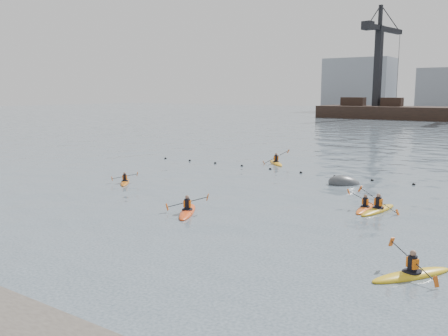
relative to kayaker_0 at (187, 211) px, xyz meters
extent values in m
plane|color=#36424F|center=(1.62, -6.76, -0.11)|extent=(400.00, 400.00, 0.00)
sphere|color=black|center=(-15.38, 15.74, -0.08)|extent=(0.24, 0.24, 0.24)
sphere|color=black|center=(-12.38, 15.90, -0.08)|extent=(0.24, 0.24, 0.24)
sphere|color=black|center=(-9.38, 15.99, -0.08)|extent=(0.24, 0.24, 0.24)
sphere|color=black|center=(-6.38, 15.96, -0.08)|extent=(0.24, 0.24, 0.24)
sphere|color=black|center=(-3.38, 15.83, -0.08)|extent=(0.24, 0.24, 0.24)
sphere|color=black|center=(-0.38, 15.66, -0.08)|extent=(0.24, 0.24, 0.24)
sphere|color=black|center=(2.62, 15.53, -0.08)|extent=(0.24, 0.24, 0.24)
sphere|color=black|center=(5.62, 15.50, -0.08)|extent=(0.24, 0.24, 0.24)
sphere|color=black|center=(8.62, 15.59, -0.08)|extent=(0.24, 0.24, 0.24)
cube|color=black|center=(-26.38, 103.24, 4.09)|extent=(6.00, 3.00, 2.20)
cube|color=black|center=(-16.38, 103.24, 4.09)|extent=(5.00, 3.00, 2.20)
cube|color=black|center=(-20.38, 103.24, 12.99)|extent=(1.85, 1.85, 20.00)
cube|color=black|center=(-19.91, 105.90, 22.39)|extent=(4.31, 17.93, 1.20)
cube|color=black|center=(-21.47, 97.04, 22.39)|extent=(2.62, 2.94, 2.00)
cube|color=black|center=(-20.38, 103.24, 25.49)|extent=(0.93, 0.93, 5.00)
cube|color=gray|center=(-38.38, 143.24, 8.89)|extent=(22.00, 14.00, 18.00)
ellipsoid|color=#ED4916|center=(0.00, 0.00, -0.07)|extent=(2.39, 3.48, 0.36)
cylinder|color=black|center=(0.00, 0.00, 0.08)|extent=(0.92, 0.92, 0.07)
cylinder|color=black|center=(0.00, 0.00, 0.40)|extent=(0.34, 0.34, 0.58)
cube|color=orange|center=(0.00, 0.00, 0.42)|extent=(0.47, 0.41, 0.38)
sphere|color=#8C6651|center=(0.00, 0.00, 0.79)|extent=(0.24, 0.24, 0.24)
cylinder|color=black|center=(0.00, 0.00, 0.51)|extent=(2.10, 1.21, 0.69)
cube|color=#D85914|center=(-1.00, -0.56, 0.21)|extent=(0.21, 0.21, 0.38)
cube|color=#D85914|center=(1.00, 0.56, 0.81)|extent=(0.21, 0.21, 0.38)
ellipsoid|color=yellow|center=(12.61, -2.64, -0.07)|extent=(2.60, 3.35, 0.36)
cylinder|color=black|center=(12.61, -2.64, 0.08)|extent=(0.93, 0.93, 0.07)
cylinder|color=black|center=(12.61, -2.64, 0.39)|extent=(0.33, 0.33, 0.58)
cube|color=orange|center=(12.61, -2.64, 0.41)|extent=(0.47, 0.43, 0.38)
sphere|color=#8C6651|center=(12.61, -2.64, 0.78)|extent=(0.23, 0.23, 0.23)
cylinder|color=black|center=(12.61, -2.64, 0.50)|extent=(1.95, 1.35, 0.84)
cube|color=#D85914|center=(11.67, -2.00, 0.87)|extent=(0.23, 0.23, 0.38)
cube|color=#D85914|center=(13.55, -3.28, 0.13)|extent=(0.23, 0.23, 0.38)
ellipsoid|color=#C46312|center=(-9.36, 4.30, -0.07)|extent=(2.34, 2.59, 0.29)
cylinder|color=black|center=(-9.36, 4.30, 0.04)|extent=(0.77, 0.77, 0.05)
cylinder|color=black|center=(-9.36, 4.30, 0.30)|extent=(0.27, 0.27, 0.47)
cube|color=orange|center=(-9.36, 4.30, 0.32)|extent=(0.38, 0.36, 0.31)
sphere|color=#8C6651|center=(-9.36, 4.30, 0.62)|extent=(0.19, 0.19, 0.19)
cylinder|color=black|center=(-9.36, 4.30, 0.39)|extent=(1.52, 1.31, 0.38)
cube|color=#D85914|center=(-10.07, 3.70, 0.23)|extent=(0.16, 0.16, 0.31)
cube|color=#D85914|center=(-8.66, 4.90, 0.55)|extent=(0.16, 0.16, 0.31)
ellipsoid|color=gold|center=(8.73, 6.40, -0.06)|extent=(1.38, 3.71, 0.36)
cylinder|color=black|center=(8.73, 6.40, 0.08)|extent=(0.79, 0.79, 0.07)
cylinder|color=black|center=(8.73, 6.40, 0.40)|extent=(0.34, 0.34, 0.59)
cube|color=orange|center=(8.73, 6.40, 0.42)|extent=(0.45, 0.32, 0.39)
sphere|color=#8C6651|center=(8.73, 6.40, 0.80)|extent=(0.24, 0.24, 0.24)
cylinder|color=black|center=(8.73, 6.40, 0.51)|extent=(2.24, 0.46, 1.13)
cube|color=#D85914|center=(7.59, 6.61, 1.02)|extent=(0.24, 0.20, 0.37)
cube|color=#D85914|center=(9.87, 6.18, 0.01)|extent=(0.24, 0.20, 0.37)
ellipsoid|color=orange|center=(7.98, 6.40, -0.07)|extent=(0.80, 3.13, 0.31)
cylinder|color=black|center=(7.98, 6.40, 0.05)|extent=(0.61, 0.61, 0.06)
cylinder|color=black|center=(7.98, 6.40, 0.33)|extent=(0.29, 0.29, 0.50)
cube|color=orange|center=(7.98, 6.40, 0.35)|extent=(0.36, 0.23, 0.33)
sphere|color=#8C6651|center=(7.98, 6.40, 0.66)|extent=(0.20, 0.20, 0.20)
cylinder|color=black|center=(7.98, 6.40, 0.42)|extent=(1.96, 0.15, 0.89)
cube|color=#D85914|center=(8.97, 6.46, 0.02)|extent=(0.18, 0.15, 0.32)
cube|color=#D85914|center=(7.00, 6.35, 0.82)|extent=(0.18, 0.15, 0.32)
ellipsoid|color=orange|center=(-4.55, 19.10, -0.06)|extent=(2.99, 3.19, 0.36)
cylinder|color=black|center=(-4.55, 19.10, 0.08)|extent=(0.97, 0.97, 0.07)
cylinder|color=black|center=(-4.55, 19.10, 0.40)|extent=(0.34, 0.34, 0.59)
cube|color=orange|center=(-4.55, 19.10, 0.43)|extent=(0.47, 0.46, 0.39)
sphere|color=#8C6651|center=(-4.55, 19.10, 0.80)|extent=(0.24, 0.24, 0.24)
cylinder|color=black|center=(-4.55, 19.10, 0.52)|extent=(1.69, 1.54, 1.19)
cube|color=#D85914|center=(-5.41, 18.32, -0.02)|extent=(0.28, 0.27, 0.37)
cube|color=#D85914|center=(-3.69, 19.89, 1.05)|extent=(0.28, 0.27, 0.37)
ellipsoid|color=#404246|center=(4.34, 13.06, -0.11)|extent=(2.99, 2.97, 1.76)
camera|label=1|loc=(16.19, -20.19, 6.59)|focal=38.00mm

